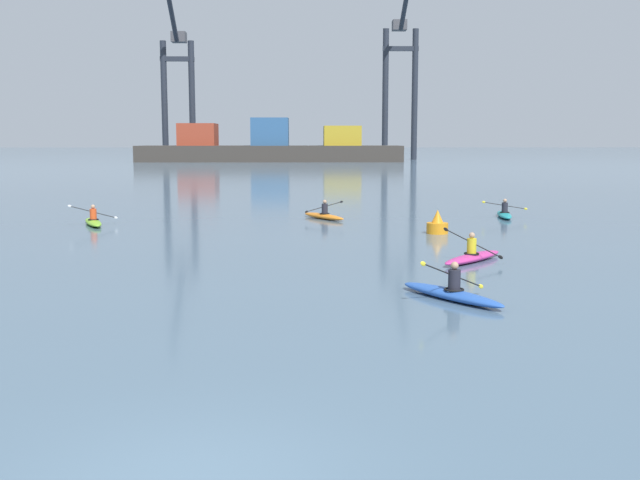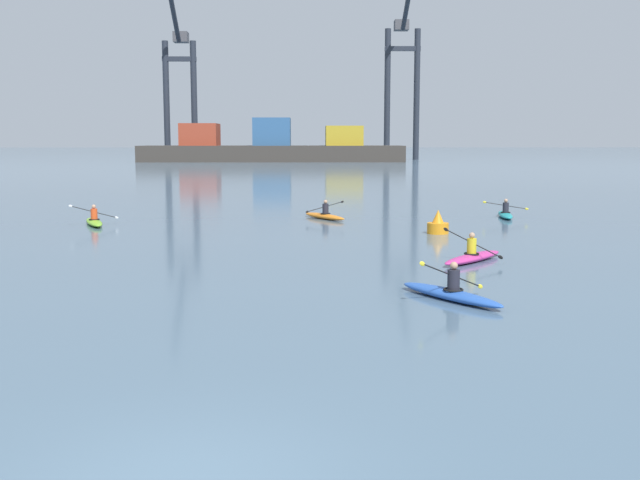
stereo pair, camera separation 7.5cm
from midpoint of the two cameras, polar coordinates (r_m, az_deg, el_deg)
The scene contains 9 objects.
container_barge at distance 137.16m, azimuth -3.88°, elevation 7.03°, with size 47.54×10.06×7.85m.
gantry_crane_west at distance 150.82m, azimuth -10.86°, elevation 12.29°, with size 6.60×18.55×35.88m.
gantry_crane_west_mid at distance 152.43m, azimuth 6.15°, elevation 12.66°, with size 7.07×18.17×34.24m.
channel_buoy at distance 31.57m, azimuth 8.87°, elevation 1.14°, with size 0.90×0.90×1.00m.
kayak_teal at distance 38.86m, azimuth 13.82°, elevation 1.94°, with size 2.25×3.45×0.95m.
kayak_lime at distance 35.87m, azimuth -16.96°, elevation 1.37°, with size 2.06×3.37×0.99m.
kayak_orange at distance 37.04m, azimuth 0.23°, elevation 1.89°, with size 2.30×3.21×0.95m.
kayak_magenta at distance 24.49m, azimuth 11.48°, elevation -1.22°, with size 2.68×2.97×1.05m.
kayak_blue at distance 18.57m, azimuth 9.88°, elevation -3.98°, with size 2.37×3.17×1.07m.
Camera 1 is at (1.34, -8.09, 3.87)m, focal length 41.96 mm.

